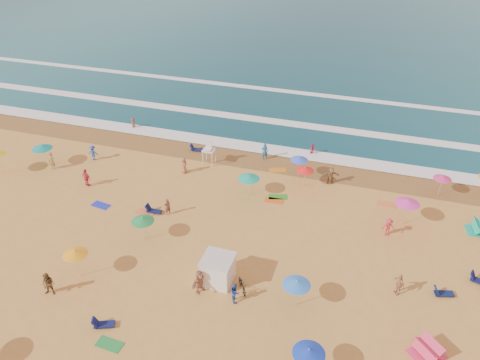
% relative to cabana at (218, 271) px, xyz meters
% --- Properties ---
extents(ground, '(220.00, 220.00, 0.00)m').
position_rel_cabana_xyz_m(ground, '(-3.53, 5.21, -1.00)').
color(ground, gold).
rests_on(ground, ground).
extents(ocean, '(220.00, 140.00, 0.18)m').
position_rel_cabana_xyz_m(ocean, '(-3.53, 89.21, -1.00)').
color(ocean, '#0C4756').
rests_on(ocean, ground).
extents(wet_sand, '(220.00, 220.00, 0.00)m').
position_rel_cabana_xyz_m(wet_sand, '(-3.53, 17.71, -0.99)').
color(wet_sand, olive).
rests_on(wet_sand, ground).
extents(surf_foam, '(200.00, 18.70, 0.05)m').
position_rel_cabana_xyz_m(surf_foam, '(-3.53, 26.53, -0.90)').
color(surf_foam, white).
rests_on(surf_foam, ground).
extents(cabana, '(2.00, 2.00, 2.00)m').
position_rel_cabana_xyz_m(cabana, '(0.00, 0.00, 0.00)').
color(cabana, white).
rests_on(cabana, ground).
extents(cabana_roof, '(2.20, 2.20, 0.12)m').
position_rel_cabana_xyz_m(cabana_roof, '(0.00, 0.00, 1.06)').
color(cabana_roof, silver).
rests_on(cabana_roof, cabana).
extents(bicycle, '(1.43, 1.79, 0.91)m').
position_rel_cabana_xyz_m(bicycle, '(1.90, -0.30, -0.55)').
color(bicycle, black).
rests_on(bicycle, ground).
extents(lifeguard_stand, '(1.20, 1.20, 2.10)m').
position_rel_cabana_xyz_m(lifeguard_stand, '(-6.61, 15.62, 0.05)').
color(lifeguard_stand, white).
rests_on(lifeguard_stand, ground).
extents(beach_umbrellas, '(67.01, 31.08, 0.82)m').
position_rel_cabana_xyz_m(beach_umbrellas, '(-0.08, 5.03, 1.10)').
color(beach_umbrellas, '#FF221A').
rests_on(beach_umbrellas, ground).
extents(loungers, '(42.10, 24.67, 0.34)m').
position_rel_cabana_xyz_m(loungers, '(-0.54, 3.53, -0.83)').
color(loungers, '#0F154D').
rests_on(loungers, ground).
extents(towels, '(37.60, 24.82, 0.03)m').
position_rel_cabana_xyz_m(towels, '(-1.39, 3.92, -0.98)').
color(towels, '#D9581B').
rests_on(towels, ground).
extents(popup_tents, '(6.72, 16.09, 1.20)m').
position_rel_cabana_xyz_m(popup_tents, '(16.34, 4.91, -0.40)').
color(popup_tents, '#F43665').
rests_on(popup_tents, ground).
extents(beachgoers, '(51.65, 26.26, 2.09)m').
position_rel_cabana_xyz_m(beachgoers, '(-2.70, 8.78, -0.20)').
color(beachgoers, brown).
rests_on(beachgoers, ground).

